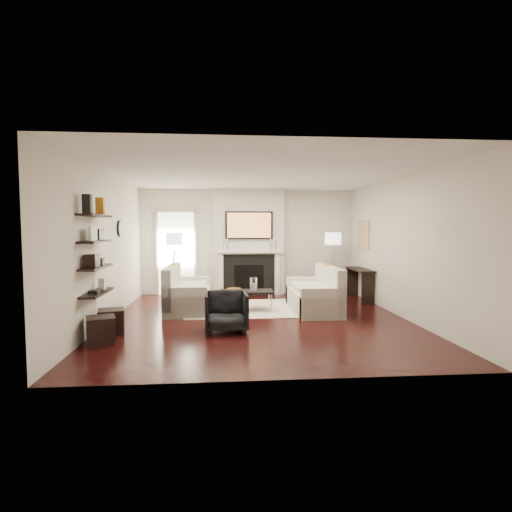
{
  "coord_description": "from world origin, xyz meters",
  "views": [
    {
      "loc": [
        -0.66,
        -7.34,
        1.71
      ],
      "look_at": [
        0.0,
        0.6,
        1.15
      ],
      "focal_mm": 28.0,
      "sensor_mm": 36.0,
      "label": 1
    }
  ],
  "objects": [
    {
      "name": "loveseat_left_back",
      "position": [
        -1.72,
        1.02,
        0.53
      ],
      "size": [
        0.18,
        1.8,
        0.8
      ],
      "primitive_type": "cube",
      "color": "beige",
      "rests_on": "floor"
    },
    {
      "name": "decor_frame_b",
      "position": [
        -2.62,
        -0.76,
        1.61
      ],
      "size": [
        0.04,
        0.22,
        0.18
      ],
      "primitive_type": "cube",
      "color": "black",
      "rests_on": "shelf_upper"
    },
    {
      "name": "candlestick_l_tall",
      "position": [
        -0.55,
        2.7,
        1.3
      ],
      "size": [
        0.04,
        0.04,
        0.3
      ],
      "primitive_type": "cylinder",
      "color": "silver",
      "rests_on": "mantel_shelf"
    },
    {
      "name": "coffee_leg_nw",
      "position": [
        -0.69,
        0.59,
        0.19
      ],
      "size": [
        0.02,
        0.02,
        0.38
      ],
      "primitive_type": "cylinder",
      "color": "silver",
      "rests_on": "floor"
    },
    {
      "name": "ottoman_far",
      "position": [
        -2.47,
        -1.36,
        0.2
      ],
      "size": [
        0.51,
        0.51,
        0.4
      ],
      "primitive_type": "cube",
      "rotation": [
        0.0,
        0.0,
        0.33
      ],
      "color": "black",
      "rests_on": "floor"
    },
    {
      "name": "shelf_bottom",
      "position": [
        -2.62,
        -1.0,
        0.7
      ],
      "size": [
        0.25,
        1.0,
        0.03
      ],
      "primitive_type": "cube",
      "color": "black",
      "rests_on": "wall_left"
    },
    {
      "name": "decor_box_small",
      "position": [
        -2.62,
        -0.88,
        1.18
      ],
      "size": [
        0.15,
        0.12,
        0.12
      ],
      "primitive_type": "cube",
      "color": "black",
      "rests_on": "shelf_lower"
    },
    {
      "name": "lamp_left_leg_c",
      "position": [
        -1.91,
        2.42,
        0.6
      ],
      "size": [
        0.14,
        0.22,
        1.23
      ],
      "primitive_type": "cylinder",
      "rotation": [
        0.18,
        0.0,
        2.62
      ],
      "color": "silver",
      "rests_on": "floor"
    },
    {
      "name": "loveseat_right_base",
      "position": [
        1.19,
        0.68,
        0.21
      ],
      "size": [
        0.85,
        1.8,
        0.42
      ],
      "primitive_type": "cube",
      "color": "beige",
      "rests_on": "floor"
    },
    {
      "name": "lamp_right_leg_b",
      "position": [
        2.0,
        2.41,
        0.6
      ],
      "size": [
        0.14,
        0.22,
        1.23
      ],
      "primitive_type": "cylinder",
      "rotation": [
        0.18,
        0.0,
        0.52
      ],
      "color": "silver",
      "rests_on": "floor"
    },
    {
      "name": "candlestick_l_short",
      "position": [
        -0.68,
        2.7,
        1.27
      ],
      "size": [
        0.04,
        0.04,
        0.24
      ],
      "primitive_type": "cylinder",
      "color": "silver",
      "rests_on": "mantel_shelf"
    },
    {
      "name": "loveseat_left_arm_n",
      "position": [
        -1.39,
        0.21,
        0.3
      ],
      "size": [
        0.85,
        0.18,
        0.6
      ],
      "primitive_type": "cube",
      "color": "beige",
      "rests_on": "floor"
    },
    {
      "name": "decor_magfile_a",
      "position": [
        -2.62,
        -1.34,
        2.06
      ],
      "size": [
        0.12,
        0.1,
        0.28
      ],
      "primitive_type": "cube",
      "color": "black",
      "rests_on": "shelf_top"
    },
    {
      "name": "mantel_pilaster_l",
      "position": [
        -0.72,
        2.71,
        0.55
      ],
      "size": [
        0.12,
        0.08,
        1.1
      ],
      "primitive_type": "cube",
      "color": "white",
      "rests_on": "floor"
    },
    {
      "name": "door_trim_r",
      "position": [
        -1.37,
        2.96,
        1.05
      ],
      "size": [
        0.06,
        0.06,
        2.16
      ],
      "primitive_type": "cube",
      "color": "white",
      "rests_on": "floor"
    },
    {
      "name": "lamp_left_leg_a",
      "position": [
        -1.74,
        2.51,
        0.6
      ],
      "size": [
        0.25,
        0.02,
        1.23
      ],
      "primitive_type": "cylinder",
      "rotation": [
        0.18,
        0.0,
        4.71
      ],
      "color": "silver",
      "rests_on": "floor"
    },
    {
      "name": "decor_wine_rack",
      "position": [
        -2.62,
        -1.22,
        1.22
      ],
      "size": [
        0.18,
        0.25,
        0.2
      ],
      "primitive_type": "cube",
      "color": "black",
      "rests_on": "shelf_lower"
    },
    {
      "name": "lamp_right_leg_c",
      "position": [
        1.99,
        2.21,
        0.6
      ],
      "size": [
        0.14,
        0.22,
        1.23
      ],
      "primitive_type": "cylinder",
      "rotation": [
        0.18,
        0.0,
        2.62
      ],
      "color": "silver",
      "rests_on": "floor"
    },
    {
      "name": "door_trim_top",
      "position": [
        -1.85,
        2.96,
        2.13
      ],
      "size": [
        1.02,
        0.06,
        0.06
      ],
      "primitive_type": "cube",
      "color": "white",
      "rests_on": "wall_back"
    },
    {
      "name": "loveseat_right_cushion",
      "position": [
        1.14,
        0.68,
        0.47
      ],
      "size": [
        0.63,
        1.44,
        0.1
      ],
      "primitive_type": "cube",
      "color": "beige",
      "rests_on": "loveseat_right_base"
    },
    {
      "name": "pillow_left_orange",
      "position": [
        -1.72,
        1.32,
        0.73
      ],
      "size": [
        0.1,
        0.42,
        0.42
      ],
      "primitive_type": "cube",
      "color": "#B56C16",
      "rests_on": "loveseat_left_cushion"
    },
    {
      "name": "chimney_breast",
      "position": [
        0.0,
        2.88,
        1.35
      ],
      "size": [
        1.8,
        0.25,
        2.7
      ],
      "primitive_type": "cube",
      "color": "silver",
      "rests_on": "floor"
    },
    {
      "name": "pillow_right_charcoal",
      "position": [
        1.53,
        0.38,
        0.72
      ],
      "size": [
        0.1,
        0.4,
        0.4
      ],
      "primitive_type": "cube",
      "color": "black",
      "rests_on": "loveseat_right_cushion"
    },
    {
      "name": "tv_body",
      "position": [
        0.0,
        2.71,
        1.78
      ],
      "size": [
        1.2,
        0.06,
        0.7
      ],
      "primitive_type": "cube",
      "color": "black",
      "rests_on": "chimney_breast"
    },
    {
      "name": "loveseat_right_back",
      "position": [
        1.53,
        0.68,
        0.53
      ],
      "size": [
        0.18,
        1.8,
        0.8
      ],
      "primitive_type": "cube",
      "color": "beige",
      "rests_on": "floor"
    },
    {
      "name": "loveseat_left_cushion",
      "position": [
        -1.34,
        1.02,
        0.47
      ],
      "size": [
        0.63,
        1.44,
        0.1
      ],
      "primitive_type": "cube",
      "color": "beige",
      "rests_on": "loveseat_left_base"
    },
    {
      "name": "coffee_table",
      "position": [
        -0.19,
        0.81,
        0.4
      ],
      "size": [
        1.1,
        0.55,
        0.04
      ],
      "primitive_type": "cube",
      "color": "black",
      "rests_on": "floor"
    },
    {
      "name": "loveseat_left_arm_s",
      "position": [
        -1.39,
        1.83,
        0.3
      ],
      "size": [
        0.85,
        0.18,
        0.6
      ],
      "primitive_type": "cube",
      "color": "beige",
      "rests_on": "floor"
    },
    {
      "name": "copper_bowl",
      "position": [
        -0.44,
        0.81,
        0.45
      ],
      "size": [
        0.29,
        0.29,
        0.05
      ],
      "primitive_type": "cylinder",
      "color": "#9D5D1A",
      "rests_on": "coffee_table"
    },
    {
      "name": "lamp_right_leg_a",
      "position": [
        2.16,
        2.31,
        0.6
      ],
      "size": [
        0.25,
        0.02,
        1.23
      ],
      "primitive_type": "cylinder",
      "rotation": [
        0.18,
        0.0,
        4.71
      ],
      "color": "silver",
      "rests_on": "floor"
    },
    {
      "name": "lamp_right_post",
      "position": [
        2.05,
        2.31,
        0.6
      ],
      "size": [
        0.02,
        0.02,
        1.2
      ],
      "primitive_type": "cylinder",
      "color": "silver",
      "rests_on": "floor"
    },
    {
      "name": "shelf_lower",
      "position": [
        -2.62,
        -1.0,
        1.1
      ],
      "size": [
        0.25,
        1.0,
        0.04
      ],
      "primitive_type": "cube",
      "color": "black",
      "rests_on": "wall_left"
    },
    {
      "name": "loveseat_left_base",
      "position": [
        -1.39,
        1.02,
        0.21
      ],
      "size": [
        0.85,
        1.8,
        0.42
      ],
      "primitive_type": "cube",
      "color": "beige",
      "rests_on": "floor"
    },
    {
      "name": "shelf_upper",
      "position": [
        -2.62,
        -1.0,
        1.5
      ],
      "size": [
        0.25,
        1.0,
        0.04
      ],
      "primitive_type": "cube",
      "color": "black",
      "rests_on": "wall_left"
    },
    {
      "name": "mantel_pilaster_r",
      "position": [
        0.72,
        2.71,
        0.55
      ],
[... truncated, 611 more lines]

